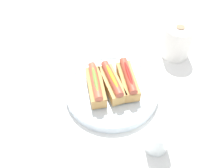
{
  "coord_description": "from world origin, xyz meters",
  "views": [
    {
      "loc": [
        0.48,
        -0.24,
        0.67
      ],
      "look_at": [
        0.02,
        0.02,
        0.05
      ],
      "focal_mm": 38.93,
      "sensor_mm": 36.0,
      "label": 1
    }
  ],
  "objects_px": {
    "hotdog_front": "(96,85)",
    "hotdog_side": "(128,80)",
    "hotdog_back": "(112,82)",
    "paper_towel_roll": "(177,42)",
    "serving_bowl": "(112,90)",
    "water_glass": "(157,140)"
  },
  "relations": [
    {
      "from": "hotdog_front",
      "to": "hotdog_back",
      "type": "bearing_deg",
      "value": 74.73
    },
    {
      "from": "hotdog_back",
      "to": "paper_towel_roll",
      "type": "xyz_separation_m",
      "value": [
        -0.06,
        0.32,
        0.01
      ]
    },
    {
      "from": "serving_bowl",
      "to": "water_glass",
      "type": "xyz_separation_m",
      "value": [
        0.24,
        0.01,
        0.02
      ]
    },
    {
      "from": "hotdog_front",
      "to": "water_glass",
      "type": "distance_m",
      "value": 0.26
    },
    {
      "from": "hotdog_back",
      "to": "paper_towel_roll",
      "type": "relative_size",
      "value": 1.17
    },
    {
      "from": "hotdog_front",
      "to": "paper_towel_roll",
      "type": "distance_m",
      "value": 0.37
    },
    {
      "from": "serving_bowl",
      "to": "hotdog_front",
      "type": "height_order",
      "value": "hotdog_front"
    },
    {
      "from": "hotdog_front",
      "to": "hotdog_back",
      "type": "xyz_separation_m",
      "value": [
        0.01,
        0.05,
        0.0
      ]
    },
    {
      "from": "hotdog_front",
      "to": "hotdog_back",
      "type": "height_order",
      "value": "same"
    },
    {
      "from": "hotdog_side",
      "to": "water_glass",
      "type": "relative_size",
      "value": 1.76
    },
    {
      "from": "serving_bowl",
      "to": "hotdog_back",
      "type": "distance_m",
      "value": 0.04
    },
    {
      "from": "hotdog_front",
      "to": "hotdog_side",
      "type": "distance_m",
      "value": 0.11
    },
    {
      "from": "hotdog_back",
      "to": "hotdog_side",
      "type": "xyz_separation_m",
      "value": [
        0.01,
        0.05,
        0.0
      ]
    },
    {
      "from": "hotdog_front",
      "to": "water_glass",
      "type": "bearing_deg",
      "value": 14.93
    },
    {
      "from": "hotdog_back",
      "to": "paper_towel_roll",
      "type": "distance_m",
      "value": 0.32
    },
    {
      "from": "hotdog_back",
      "to": "paper_towel_roll",
      "type": "height_order",
      "value": "paper_towel_roll"
    },
    {
      "from": "hotdog_front",
      "to": "water_glass",
      "type": "xyz_separation_m",
      "value": [
        0.25,
        0.07,
        -0.02
      ]
    },
    {
      "from": "hotdog_side",
      "to": "paper_towel_roll",
      "type": "xyz_separation_m",
      "value": [
        -0.07,
        0.27,
        0.01
      ]
    },
    {
      "from": "serving_bowl",
      "to": "paper_towel_roll",
      "type": "distance_m",
      "value": 0.33
    },
    {
      "from": "serving_bowl",
      "to": "hotdog_side",
      "type": "relative_size",
      "value": 2.04
    },
    {
      "from": "water_glass",
      "to": "paper_towel_roll",
      "type": "bearing_deg",
      "value": 134.07
    },
    {
      "from": "hotdog_front",
      "to": "water_glass",
      "type": "height_order",
      "value": "hotdog_front"
    }
  ]
}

